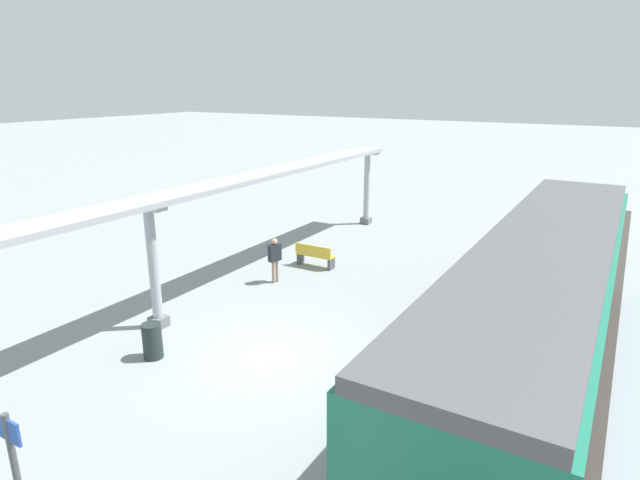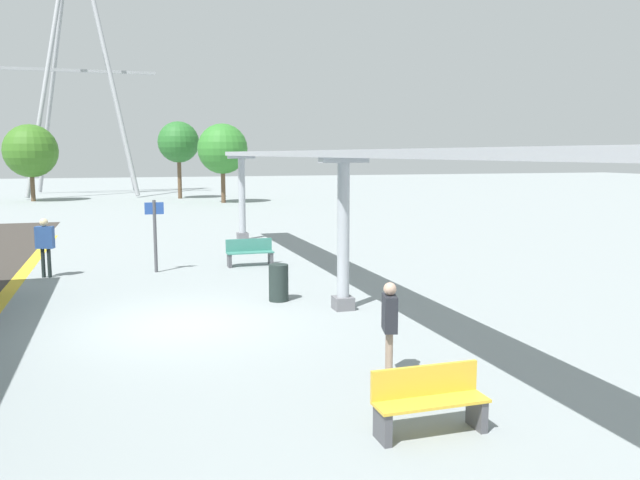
{
  "view_description": "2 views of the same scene",
  "coord_description": "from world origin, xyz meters",
  "px_view_note": "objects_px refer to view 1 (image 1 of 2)",
  "views": [
    {
      "loc": [
        -7.04,
        9.47,
        6.54
      ],
      "look_at": [
        0.95,
        -3.97,
        1.89
      ],
      "focal_mm": 29.52,
      "sensor_mm": 36.0,
      "label": 1
    },
    {
      "loc": [
        -1.09,
        -13.42,
        3.58
      ],
      "look_at": [
        2.34,
        -2.45,
        2.02
      ],
      "focal_mm": 35.87,
      "sensor_mm": 36.0,
      "label": 2
    }
  ],
  "objects_px": {
    "bench_near_end": "(315,255)",
    "canopy_pillar_second": "(154,267)",
    "train_near_carriage": "(541,307)",
    "platform_info_sign": "(15,467)",
    "canopy_pillar_nearest": "(367,188)",
    "trash_bin": "(152,341)",
    "passenger_by_the_benches": "(275,255)"
  },
  "relations": [
    {
      "from": "canopy_pillar_nearest",
      "to": "trash_bin",
      "type": "height_order",
      "value": "canopy_pillar_nearest"
    },
    {
      "from": "canopy_pillar_second",
      "to": "platform_info_sign",
      "type": "height_order",
      "value": "canopy_pillar_second"
    },
    {
      "from": "canopy_pillar_second",
      "to": "platform_info_sign",
      "type": "relative_size",
      "value": 1.59
    },
    {
      "from": "bench_near_end",
      "to": "canopy_pillar_nearest",
      "type": "bearing_deg",
      "value": -80.31
    },
    {
      "from": "train_near_carriage",
      "to": "trash_bin",
      "type": "relative_size",
      "value": 16.05
    },
    {
      "from": "canopy_pillar_nearest",
      "to": "bench_near_end",
      "type": "relative_size",
      "value": 2.33
    },
    {
      "from": "canopy_pillar_second",
      "to": "platform_info_sign",
      "type": "bearing_deg",
      "value": 122.29
    },
    {
      "from": "bench_near_end",
      "to": "trash_bin",
      "type": "xyz_separation_m",
      "value": [
        -0.07,
        7.84,
        0.01
      ]
    },
    {
      "from": "train_near_carriage",
      "to": "platform_info_sign",
      "type": "height_order",
      "value": "train_near_carriage"
    },
    {
      "from": "canopy_pillar_second",
      "to": "bench_near_end",
      "type": "distance_m",
      "value": 6.78
    },
    {
      "from": "train_near_carriage",
      "to": "trash_bin",
      "type": "distance_m",
      "value": 9.19
    },
    {
      "from": "train_near_carriage",
      "to": "passenger_by_the_benches",
      "type": "xyz_separation_m",
      "value": [
        8.7,
        -2.09,
        -0.86
      ]
    },
    {
      "from": "bench_near_end",
      "to": "trash_bin",
      "type": "bearing_deg",
      "value": 90.53
    },
    {
      "from": "bench_near_end",
      "to": "platform_info_sign",
      "type": "relative_size",
      "value": 0.68
    },
    {
      "from": "canopy_pillar_second",
      "to": "passenger_by_the_benches",
      "type": "distance_m",
      "value": 4.64
    },
    {
      "from": "canopy_pillar_second",
      "to": "canopy_pillar_nearest",
      "type": "bearing_deg",
      "value": -90.0
    },
    {
      "from": "passenger_by_the_benches",
      "to": "canopy_pillar_nearest",
      "type": "bearing_deg",
      "value": -84.75
    },
    {
      "from": "train_near_carriage",
      "to": "trash_bin",
      "type": "bearing_deg",
      "value": 24.09
    },
    {
      "from": "trash_bin",
      "to": "passenger_by_the_benches",
      "type": "relative_size",
      "value": 0.58
    },
    {
      "from": "train_near_carriage",
      "to": "canopy_pillar_nearest",
      "type": "height_order",
      "value": "canopy_pillar_nearest"
    },
    {
      "from": "platform_info_sign",
      "to": "passenger_by_the_benches",
      "type": "relative_size",
      "value": 1.41
    },
    {
      "from": "train_near_carriage",
      "to": "platform_info_sign",
      "type": "bearing_deg",
      "value": 56.56
    },
    {
      "from": "bench_near_end",
      "to": "canopy_pillar_second",
      "type": "bearing_deg",
      "value": 80.1
    },
    {
      "from": "platform_info_sign",
      "to": "passenger_by_the_benches",
      "type": "distance_m",
      "value": 11.06
    },
    {
      "from": "passenger_by_the_benches",
      "to": "train_near_carriage",
      "type": "bearing_deg",
      "value": 166.52
    },
    {
      "from": "train_near_carriage",
      "to": "passenger_by_the_benches",
      "type": "height_order",
      "value": "train_near_carriage"
    },
    {
      "from": "train_near_carriage",
      "to": "canopy_pillar_nearest",
      "type": "xyz_separation_m",
      "value": [
        9.51,
        -10.83,
        -0.06
      ]
    },
    {
      "from": "canopy_pillar_second",
      "to": "bench_near_end",
      "type": "relative_size",
      "value": 2.33
    },
    {
      "from": "trash_bin",
      "to": "passenger_by_the_benches",
      "type": "bearing_deg",
      "value": -85.95
    },
    {
      "from": "platform_info_sign",
      "to": "bench_near_end",
      "type": "bearing_deg",
      "value": -77.85
    },
    {
      "from": "canopy_pillar_nearest",
      "to": "platform_info_sign",
      "type": "bearing_deg",
      "value": 101.3
    },
    {
      "from": "platform_info_sign",
      "to": "canopy_pillar_nearest",
      "type": "bearing_deg",
      "value": -78.7
    }
  ]
}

